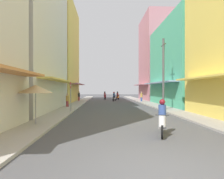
# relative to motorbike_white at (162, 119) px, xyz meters

# --- Properties ---
(ground_plane) EXTENTS (102.19, 102.19, 0.00)m
(ground_plane) POSITION_rel_motorbike_white_xyz_m (-1.20, 15.51, -0.70)
(ground_plane) COLOR #4C4C4F
(sidewalk_left) EXTENTS (1.81, 54.45, 0.12)m
(sidewalk_left) POSITION_rel_motorbike_white_xyz_m (-6.10, 15.51, -0.64)
(sidewalk_left) COLOR #ADA89E
(sidewalk_left) RESTS_ON ground
(sidewalk_right) EXTENTS (1.81, 54.45, 0.12)m
(sidewalk_right) POSITION_rel_motorbike_white_xyz_m (3.70, 15.51, -0.64)
(sidewalk_right) COLOR #9E9991
(sidewalk_right) RESTS_ON ground
(building_left_mid) EXTENTS (7.05, 11.51, 14.99)m
(building_left_mid) POSITION_rel_motorbike_white_xyz_m (-10.00, 9.81, 6.78)
(building_left_mid) COLOR silver
(building_left_mid) RESTS_ON ground
(building_left_far) EXTENTS (7.05, 10.90, 15.01)m
(building_left_far) POSITION_rel_motorbike_white_xyz_m (-10.00, 21.77, 6.79)
(building_left_far) COLOR #EFD159
(building_left_far) RESTS_ON ground
(building_right_mid) EXTENTS (7.05, 12.13, 10.19)m
(building_right_mid) POSITION_rel_motorbike_white_xyz_m (7.60, 14.96, 4.39)
(building_right_mid) COLOR #4CB28C
(building_right_mid) RESTS_ON ground
(building_right_far) EXTENTS (7.05, 8.96, 15.08)m
(building_right_far) POSITION_rel_motorbike_white_xyz_m (7.60, 26.26, 6.83)
(building_right_far) COLOR #B7727F
(building_right_far) RESTS_ON ground
(motorbike_white) EXTENTS (0.73, 1.75, 1.58)m
(motorbike_white) POSITION_rel_motorbike_white_xyz_m (0.00, 0.00, 0.00)
(motorbike_white) COLOR black
(motorbike_white) RESTS_ON ground
(motorbike_maroon) EXTENTS (0.57, 1.80, 1.58)m
(motorbike_maroon) POSITION_rel_motorbike_white_xyz_m (-2.27, 28.48, 0.00)
(motorbike_maroon) COLOR black
(motorbike_maroon) RESTS_ON ground
(motorbike_orange) EXTENTS (0.77, 1.73, 1.58)m
(motorbike_orange) POSITION_rel_motorbike_white_xyz_m (0.12, 27.78, 0.00)
(motorbike_orange) COLOR black
(motorbike_orange) RESTS_ON ground
(motorbike_silver) EXTENTS (0.74, 1.74, 1.58)m
(motorbike_silver) POSITION_rel_motorbike_white_xyz_m (-0.76, 23.83, 0.00)
(motorbike_silver) COLOR black
(motorbike_silver) RESTS_ON ground
(pedestrian_crossing) EXTENTS (0.44, 0.44, 1.67)m
(pedestrian_crossing) POSITION_rel_motorbike_white_xyz_m (-6.65, 24.15, 0.24)
(pedestrian_crossing) COLOR #99333F
(pedestrian_crossing) RESTS_ON ground
(pedestrian_far) EXTENTS (0.34, 0.34, 1.62)m
(pedestrian_far) POSITION_rel_motorbike_white_xyz_m (3.33, 21.41, 0.11)
(pedestrian_far) COLOR #334C8C
(pedestrian_far) RESTS_ON ground
(pedestrian_foreground) EXTENTS (0.34, 0.34, 1.57)m
(pedestrian_foreground) POSITION_rel_motorbike_white_xyz_m (-6.48, 12.82, 0.08)
(pedestrian_foreground) COLOR #99333F
(pedestrian_foreground) RESTS_ON ground
(vendor_umbrella) EXTENTS (1.82, 1.82, 2.26)m
(vendor_umbrella) POSITION_rel_motorbike_white_xyz_m (-6.26, 2.31, 1.33)
(vendor_umbrella) COLOR #99999E
(vendor_umbrella) RESTS_ON ground
(utility_pole) EXTENTS (0.20, 1.20, 6.75)m
(utility_pole) POSITION_rel_motorbike_white_xyz_m (3.04, 9.50, 2.75)
(utility_pole) COLOR #4C4C4F
(utility_pole) RESTS_ON ground
(street_sign_no_entry) EXTENTS (0.07, 0.60, 2.65)m
(street_sign_no_entry) POSITION_rel_motorbike_white_xyz_m (-5.35, 8.18, 1.01)
(street_sign_no_entry) COLOR gray
(street_sign_no_entry) RESTS_ON ground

